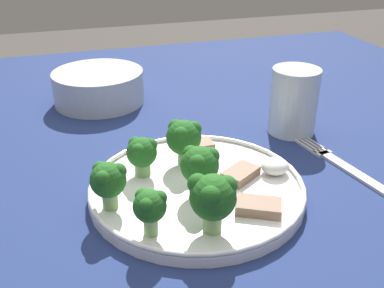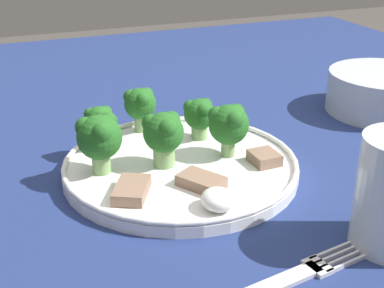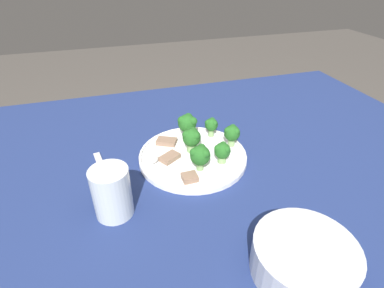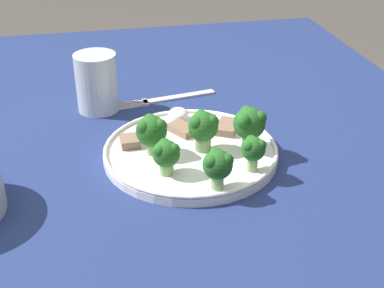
% 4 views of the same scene
% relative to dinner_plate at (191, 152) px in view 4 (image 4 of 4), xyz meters
% --- Properties ---
extents(table, '(1.36, 1.15, 0.71)m').
position_rel_dinner_plate_xyz_m(table, '(-0.02, 0.11, -0.08)').
color(table, navy).
rests_on(table, ground_plane).
extents(dinner_plate, '(0.26, 0.26, 0.02)m').
position_rel_dinner_plate_xyz_m(dinner_plate, '(0.00, 0.00, 0.00)').
color(dinner_plate, white).
rests_on(dinner_plate, table).
extents(fork, '(0.05, 0.19, 0.00)m').
position_rel_dinner_plate_xyz_m(fork, '(0.21, 0.00, -0.01)').
color(fork, silver).
rests_on(fork, table).
extents(drinking_glass, '(0.07, 0.07, 0.10)m').
position_rel_dinner_plate_xyz_m(drinking_glass, '(0.20, 0.13, 0.04)').
color(drinking_glass, silver).
rests_on(drinking_glass, table).
extents(broccoli_floret_near_rim_left, '(0.05, 0.05, 0.06)m').
position_rel_dinner_plate_xyz_m(broccoli_floret_near_rim_left, '(-0.01, -0.09, 0.04)').
color(broccoli_floret_near_rim_left, '#7FA866').
rests_on(broccoli_floret_near_rim_left, dinner_plate).
extents(broccoli_floret_center_left, '(0.05, 0.04, 0.06)m').
position_rel_dinner_plate_xyz_m(broccoli_floret_center_left, '(-0.00, -0.02, 0.04)').
color(broccoli_floret_center_left, '#7FA866').
rests_on(broccoli_floret_center_left, dinner_plate).
extents(broccoli_floret_back_left, '(0.05, 0.05, 0.06)m').
position_rel_dinner_plate_xyz_m(broccoli_floret_back_left, '(0.00, 0.06, 0.04)').
color(broccoli_floret_back_left, '#7FA866').
rests_on(broccoli_floret_back_left, dinner_plate).
extents(broccoli_floret_front_left, '(0.04, 0.03, 0.05)m').
position_rel_dinner_plate_xyz_m(broccoli_floret_front_left, '(-0.07, -0.07, 0.04)').
color(broccoli_floret_front_left, '#7FA866').
rests_on(broccoli_floret_front_left, dinner_plate).
extents(broccoli_floret_center_back, '(0.04, 0.04, 0.06)m').
position_rel_dinner_plate_xyz_m(broccoli_floret_center_back, '(-0.11, -0.01, 0.04)').
color(broccoli_floret_center_back, '#7FA866').
rests_on(broccoli_floret_center_back, dinner_plate).
extents(broccoli_floret_mid_cluster, '(0.04, 0.04, 0.05)m').
position_rel_dinner_plate_xyz_m(broccoli_floret_mid_cluster, '(-0.06, 0.05, 0.03)').
color(broccoli_floret_mid_cluster, '#7FA866').
rests_on(broccoli_floret_mid_cluster, dinner_plate).
extents(meat_slice_front_slice, '(0.06, 0.05, 0.01)m').
position_rel_dinner_plate_xyz_m(meat_slice_front_slice, '(0.05, -0.07, 0.01)').
color(meat_slice_front_slice, '#846651').
rests_on(meat_slice_front_slice, dinner_plate).
extents(meat_slice_middle_slice, '(0.05, 0.05, 0.01)m').
position_rel_dinner_plate_xyz_m(meat_slice_middle_slice, '(0.06, 0.00, 0.01)').
color(meat_slice_middle_slice, '#846651').
rests_on(meat_slice_middle_slice, dinner_plate).
extents(meat_slice_rear_slice, '(0.03, 0.03, 0.01)m').
position_rel_dinner_plate_xyz_m(meat_slice_rear_slice, '(0.03, 0.09, 0.01)').
color(meat_slice_rear_slice, '#846651').
rests_on(meat_slice_rear_slice, dinner_plate).
extents(sauce_dollop, '(0.04, 0.03, 0.02)m').
position_rel_dinner_plate_xyz_m(sauce_dollop, '(0.10, -0.00, 0.01)').
color(sauce_dollop, white).
rests_on(sauce_dollop, dinner_plate).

